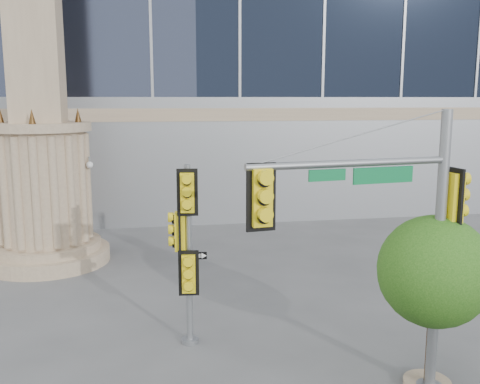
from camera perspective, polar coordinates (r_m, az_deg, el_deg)
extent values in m
plane|color=#545456|center=(12.55, 2.02, -18.21)|extent=(120.00, 120.00, 0.00)
cylinder|color=tan|center=(20.94, -19.76, -6.39)|extent=(4.40, 4.40, 0.50)
cylinder|color=tan|center=(20.84, -19.82, -5.33)|extent=(3.80, 3.80, 0.30)
cylinder|color=tan|center=(20.40, -20.17, 0.51)|extent=(3.00, 3.00, 4.00)
cylinder|color=tan|center=(20.19, -20.54, 6.54)|extent=(3.50, 3.50, 0.30)
cone|color=#472D14|center=(19.98, -16.91, 7.86)|extent=(0.24, 0.24, 0.50)
cone|color=#472D14|center=(20.45, -24.21, 7.46)|extent=(0.24, 0.24, 0.50)
cylinder|color=slate|center=(11.29, 20.36, -6.40)|extent=(0.21, 0.21, 5.72)
cylinder|color=slate|center=(9.81, 11.75, 3.01)|extent=(3.99, 0.67, 0.13)
cube|color=#0E773D|center=(10.17, 15.04, 1.76)|extent=(1.23, 0.20, 0.31)
cube|color=yellow|center=(9.18, 2.25, -0.56)|extent=(0.56, 0.34, 1.19)
cube|color=yellow|center=(11.20, 21.79, -0.60)|extent=(0.34, 0.56, 1.19)
cube|color=black|center=(11.15, 20.83, -5.87)|extent=(0.87, 0.15, 0.29)
cube|color=red|center=(11.34, 20.62, -9.12)|extent=(0.31, 0.07, 0.44)
cylinder|color=slate|center=(13.68, -5.34, -15.50)|extent=(0.42, 0.42, 0.11)
cylinder|color=slate|center=(12.91, -5.49, -6.84)|extent=(0.16, 0.16, 4.40)
cube|color=yellow|center=(12.35, -5.64, -0.04)|extent=(0.51, 0.30, 1.10)
cube|color=yellow|center=(12.75, -6.41, -4.19)|extent=(0.30, 0.51, 1.10)
cube|color=yellow|center=(12.83, -5.49, -8.60)|extent=(0.51, 0.30, 1.10)
cube|color=black|center=(12.79, -4.79, -6.79)|extent=(0.55, 0.09, 0.18)
cylinder|color=tan|center=(12.49, 19.34, -18.65)|extent=(0.98, 0.98, 0.11)
cylinder|color=#382314|center=(12.09, 19.59, -14.80)|extent=(0.15, 0.15, 1.95)
sphere|color=#1E5012|center=(11.55, 20.03, -7.93)|extent=(2.28, 2.28, 2.28)
sphere|color=#1E5012|center=(12.11, 21.32, -8.80)|extent=(1.41, 1.41, 1.41)
sphere|color=#1E5012|center=(11.23, 18.94, -9.83)|extent=(1.19, 1.19, 1.19)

